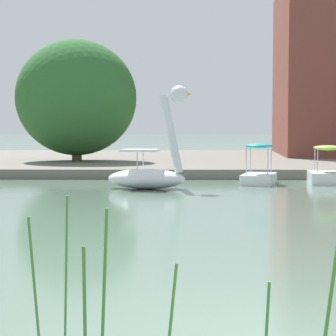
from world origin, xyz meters
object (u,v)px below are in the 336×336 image
object	(u,v)px
pedal_boat_teal	(259,172)
pedal_boat_lime	(328,172)
swan_boat	(151,168)
tree_willow_overhanging	(76,98)

from	to	relation	value
pedal_boat_teal	pedal_boat_lime	xyz separation A→B (m)	(2.79, 0.24, -0.03)
swan_boat	pedal_boat_teal	world-z (taller)	swan_boat
pedal_boat_teal	swan_boat	bearing A→B (deg)	-152.71
pedal_boat_teal	tree_willow_overhanging	distance (m)	13.28
swan_boat	tree_willow_overhanging	world-z (taller)	tree_willow_overhanging
pedal_boat_lime	tree_willow_overhanging	bearing A→B (deg)	141.87
pedal_boat_teal	tree_willow_overhanging	size ratio (longest dim) A/B	0.35
swan_boat	tree_willow_overhanging	bearing A→B (deg)	111.65
pedal_boat_lime	tree_willow_overhanging	world-z (taller)	tree_willow_overhanging
pedal_boat_lime	tree_willow_overhanging	size ratio (longest dim) A/B	0.33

